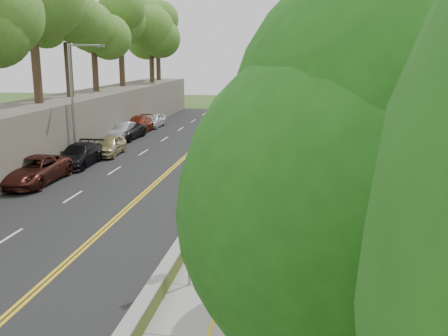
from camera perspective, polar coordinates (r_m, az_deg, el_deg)
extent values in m
plane|color=#33511E|center=(19.56, -5.07, -9.23)|extent=(140.00, 140.00, 0.00)
cube|color=black|center=(34.80, -7.88, 0.70)|extent=(11.20, 66.00, 0.04)
cube|color=gray|center=(33.43, 5.30, 0.27)|extent=(4.20, 66.00, 0.05)
cube|color=#AACE31|center=(33.58, 1.39, 0.86)|extent=(0.42, 66.00, 0.60)
cube|color=#595147|center=(37.55, -19.94, 4.02)|extent=(5.00, 66.00, 4.00)
cube|color=slate|center=(33.18, 8.96, 1.79)|extent=(0.04, 66.00, 2.00)
cylinder|color=gray|center=(35.15, -16.93, 6.96)|extent=(0.18, 0.18, 8.00)
cylinder|color=gray|center=(34.53, -15.66, 13.35)|extent=(2.30, 0.13, 0.13)
cube|color=gray|center=(34.10, -13.96, 13.37)|extent=(0.50, 0.22, 0.14)
cylinder|color=gray|center=(16.03, -4.06, -8.21)|extent=(0.09, 0.09, 3.10)
cube|color=white|center=(15.67, -4.14, -4.84)|extent=(0.62, 0.04, 0.62)
cube|color=white|center=(15.90, -4.10, -7.24)|extent=(0.56, 0.04, 0.50)
cylinder|color=#C5491C|center=(34.29, 6.17, 1.33)|extent=(0.51, 0.51, 0.83)
cube|color=gray|center=(15.25, 7.54, -14.27)|extent=(1.32, 1.10, 0.77)
imported|color=#4F1F19|center=(30.58, -20.95, -0.25)|extent=(2.63, 5.60, 1.55)
imported|color=black|center=(34.46, -16.26, 1.44)|extent=(2.14, 5.04, 1.45)
imported|color=tan|center=(37.48, -13.00, 2.53)|extent=(1.92, 4.28, 1.43)
imported|color=#A2A4AA|center=(43.43, -11.66, 4.09)|extent=(1.79, 4.75, 1.55)
imported|color=black|center=(44.04, -11.36, 4.15)|extent=(2.65, 5.29, 1.44)
imported|color=maroon|center=(47.26, -9.94, 4.87)|extent=(2.39, 5.41, 1.54)
imported|color=white|center=(50.92, -8.05, 5.44)|extent=(1.77, 4.18, 1.41)
imported|color=gold|center=(23.08, -0.78, -3.22)|extent=(0.79, 0.99, 1.76)
imported|color=silver|center=(25.55, 0.18, -1.43)|extent=(0.56, 0.76, 1.91)
imported|color=black|center=(25.82, 0.82, -1.42)|extent=(0.71, 0.89, 1.79)
imported|color=brown|center=(22.67, 0.84, -3.37)|extent=(1.03, 1.37, 1.88)
imported|color=black|center=(43.26, 6.49, 4.45)|extent=(1.16, 0.73, 1.84)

